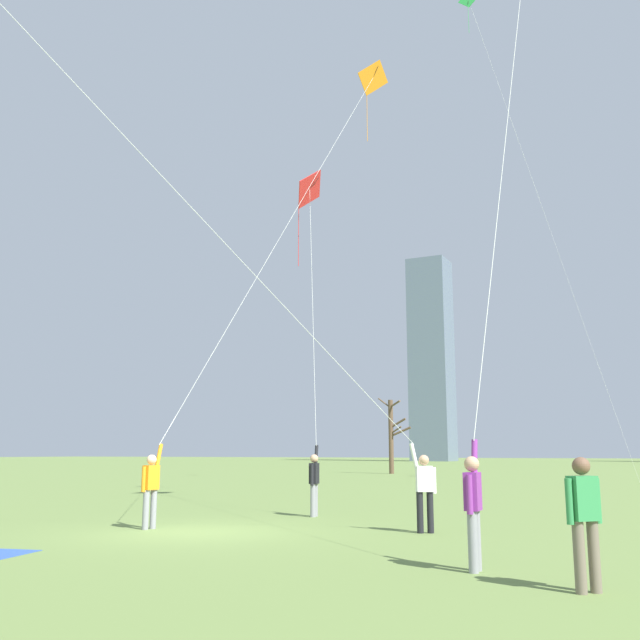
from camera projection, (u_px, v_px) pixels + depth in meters
ground_plane at (196, 532)px, 15.34m from camera, size 400.00×400.00×0.00m
kite_flyer_midfield_right_purple at (297, 346)px, 14.81m from camera, size 10.34×10.70×15.50m
kite_flyer_far_back_orange at (226, 347)px, 18.75m from camera, size 1.83×11.41×16.42m
kite_flyer_foreground_left_red at (313, 388)px, 20.66m from camera, size 2.37×4.50×11.31m
kite_flyer_midfield_left_white at (500, 225)px, 12.96m from camera, size 1.01×8.59×19.85m
bystander_far_off_by_trees at (584, 516)px, 8.85m from camera, size 0.38×0.39×1.62m
distant_kite_high_overhead_green at (480, 32)px, 38.96m from camera, size 7.46×0.63×26.74m
bare_tree_center at (392, 434)px, 57.14m from camera, size 2.74×1.06×5.99m
skyline_mid_tower_right at (431, 359)px, 138.89m from camera, size 7.38×6.93×38.83m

